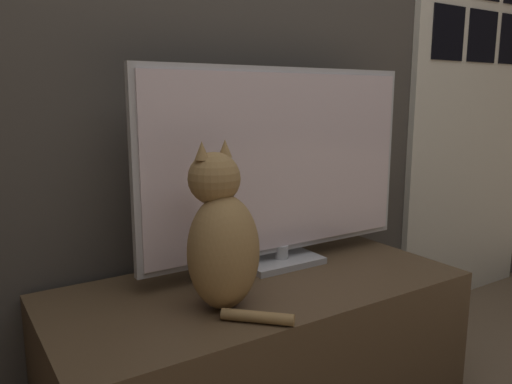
% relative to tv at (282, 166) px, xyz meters
% --- Properties ---
extents(tv_stand, '(1.19, 0.56, 0.43)m').
position_rel_tv_xyz_m(tv_stand, '(-0.15, -0.11, -0.53)').
color(tv_stand, brown).
rests_on(tv_stand, ground_plane).
extents(tv, '(0.95, 0.15, 0.62)m').
position_rel_tv_xyz_m(tv, '(0.00, 0.00, 0.00)').
color(tv, '#B7B7BC').
rests_on(tv, tv_stand).
extents(cat, '(0.22, 0.30, 0.42)m').
position_rel_tv_xyz_m(cat, '(-0.32, -0.19, -0.14)').
color(cat, '#997547').
rests_on(cat, tv_stand).
extents(door, '(0.84, 0.04, 2.05)m').
position_rel_tv_xyz_m(door, '(1.21, 0.18, 0.30)').
color(door, silver).
rests_on(door, ground_plane).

